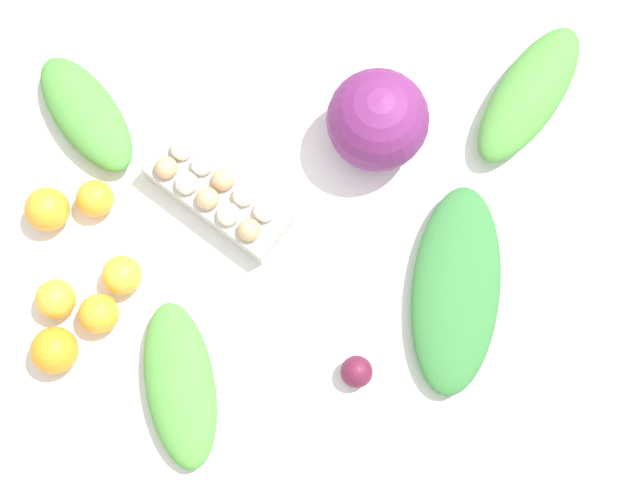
% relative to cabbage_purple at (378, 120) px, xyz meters
% --- Properties ---
extents(ground_plane, '(8.00, 8.00, 0.00)m').
position_rel_cabbage_purple_xyz_m(ground_plane, '(-0.10, -0.20, -0.81)').
color(ground_plane, '#B2A899').
extents(dining_table, '(1.25, 0.93, 0.71)m').
position_rel_cabbage_purple_xyz_m(dining_table, '(-0.10, -0.20, -0.19)').
color(dining_table, silver).
rests_on(dining_table, ground_plane).
extents(cabbage_purple, '(0.18, 0.18, 0.18)m').
position_rel_cabbage_purple_xyz_m(cabbage_purple, '(0.00, 0.00, 0.00)').
color(cabbage_purple, '#6B2366').
rests_on(cabbage_purple, dining_table).
extents(egg_carton, '(0.28, 0.25, 0.09)m').
position_rel_cabbage_purple_xyz_m(egg_carton, '(-0.29, -0.12, -0.05)').
color(egg_carton, '#B7B7B2').
rests_on(egg_carton, dining_table).
extents(greens_bunch_scallion, '(0.20, 0.40, 0.06)m').
position_rel_cabbage_purple_xyz_m(greens_bunch_scallion, '(0.14, -0.29, -0.06)').
color(greens_bunch_scallion, '#337538').
rests_on(greens_bunch_scallion, dining_table).
extents(greens_bunch_dandelion, '(0.17, 0.31, 0.06)m').
position_rel_cabbage_purple_xyz_m(greens_bunch_dandelion, '(-0.34, -0.46, -0.06)').
color(greens_bunch_dandelion, '#4C933D').
rests_on(greens_bunch_dandelion, dining_table).
extents(greens_bunch_kale, '(0.25, 0.28, 0.07)m').
position_rel_cabbage_purple_xyz_m(greens_bunch_kale, '(-0.54, 0.03, -0.06)').
color(greens_bunch_kale, '#4C933D').
rests_on(greens_bunch_kale, dining_table).
extents(greens_bunch_chard, '(0.27, 0.32, 0.08)m').
position_rel_cabbage_purple_xyz_m(greens_bunch_chard, '(0.29, 0.07, -0.05)').
color(greens_bunch_chard, '#4C933D').
rests_on(greens_bunch_chard, dining_table).
extents(beet_root, '(0.06, 0.06, 0.06)m').
position_rel_cabbage_purple_xyz_m(beet_root, '(-0.04, -0.44, -0.06)').
color(beet_root, '#5B1933').
rests_on(beet_root, dining_table).
extents(orange_0, '(0.08, 0.08, 0.08)m').
position_rel_cabbage_purple_xyz_m(orange_0, '(-0.59, -0.15, -0.05)').
color(orange_0, orange).
rests_on(orange_0, dining_table).
extents(orange_1, '(0.07, 0.07, 0.07)m').
position_rel_cabbage_purple_xyz_m(orange_1, '(-0.57, -0.31, -0.06)').
color(orange_1, '#F9A833').
rests_on(orange_1, dining_table).
extents(orange_2, '(0.07, 0.07, 0.07)m').
position_rel_cabbage_purple_xyz_m(orange_2, '(-0.45, -0.27, -0.06)').
color(orange_2, '#F9A833').
rests_on(orange_2, dining_table).
extents(orange_3, '(0.07, 0.07, 0.07)m').
position_rel_cabbage_purple_xyz_m(orange_3, '(-0.51, -0.13, -0.06)').
color(orange_3, orange).
rests_on(orange_3, dining_table).
extents(orange_4, '(0.08, 0.08, 0.08)m').
position_rel_cabbage_purple_xyz_m(orange_4, '(-0.56, -0.40, -0.05)').
color(orange_4, orange).
rests_on(orange_4, dining_table).
extents(orange_5, '(0.07, 0.07, 0.07)m').
position_rel_cabbage_purple_xyz_m(orange_5, '(-0.49, -0.34, -0.06)').
color(orange_5, orange).
rests_on(orange_5, dining_table).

